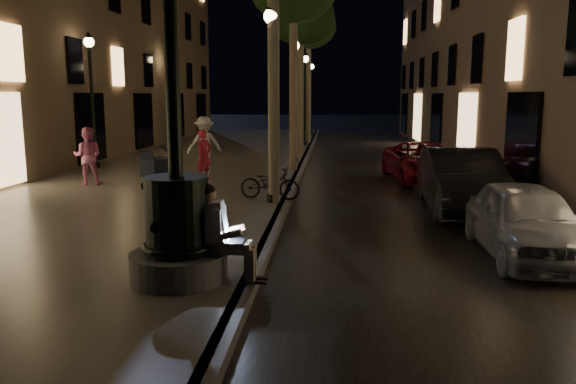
# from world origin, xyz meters

# --- Properties ---
(ground) EXTENTS (120.00, 120.00, 0.00)m
(ground) POSITION_xyz_m (0.00, 15.00, 0.00)
(ground) COLOR black
(ground) RESTS_ON ground
(cobble_lane) EXTENTS (6.00, 45.00, 0.02)m
(cobble_lane) POSITION_xyz_m (3.00, 15.00, 0.01)
(cobble_lane) COLOR black
(cobble_lane) RESTS_ON ground
(promenade) EXTENTS (8.00, 45.00, 0.20)m
(promenade) POSITION_xyz_m (-4.00, 15.00, 0.10)
(promenade) COLOR #605C55
(promenade) RESTS_ON ground
(curb_strip) EXTENTS (0.25, 45.00, 0.20)m
(curb_strip) POSITION_xyz_m (0.00, 15.00, 0.10)
(curb_strip) COLOR #59595B
(curb_strip) RESTS_ON ground
(fountain_lamppost) EXTENTS (1.40, 1.40, 5.21)m
(fountain_lamppost) POSITION_xyz_m (-1.00, 2.00, 1.21)
(fountain_lamppost) COLOR #59595B
(fountain_lamppost) RESTS_ON promenade
(seated_man_laptop) EXTENTS (1.04, 0.35, 1.41)m
(seated_man_laptop) POSITION_xyz_m (-0.39, 2.00, 0.94)
(seated_man_laptop) COLOR tan
(seated_man_laptop) RESTS_ON promenade
(tree_third) EXTENTS (3.00, 3.00, 7.20)m
(tree_third) POSITION_xyz_m (-0.30, 20.00, 6.14)
(tree_third) COLOR #6B604C
(tree_third) RESTS_ON promenade
(tree_far) EXTENTS (3.00, 3.00, 7.50)m
(tree_far) POSITION_xyz_m (-0.22, 26.00, 6.43)
(tree_far) COLOR #6B604C
(tree_far) RESTS_ON promenade
(lamp_curb_a) EXTENTS (0.36, 0.36, 4.81)m
(lamp_curb_a) POSITION_xyz_m (-0.30, 8.00, 3.24)
(lamp_curb_a) COLOR black
(lamp_curb_a) RESTS_ON promenade
(lamp_curb_b) EXTENTS (0.36, 0.36, 4.81)m
(lamp_curb_b) POSITION_xyz_m (-0.30, 16.00, 3.24)
(lamp_curb_b) COLOR black
(lamp_curb_b) RESTS_ON promenade
(lamp_curb_c) EXTENTS (0.36, 0.36, 4.81)m
(lamp_curb_c) POSITION_xyz_m (-0.30, 24.00, 3.24)
(lamp_curb_c) COLOR black
(lamp_curb_c) RESTS_ON promenade
(lamp_curb_d) EXTENTS (0.36, 0.36, 4.81)m
(lamp_curb_d) POSITION_xyz_m (-0.30, 32.00, 3.24)
(lamp_curb_d) COLOR black
(lamp_curb_d) RESTS_ON promenade
(lamp_left_b) EXTENTS (0.36, 0.36, 4.81)m
(lamp_left_b) POSITION_xyz_m (-7.40, 14.00, 3.24)
(lamp_left_b) COLOR black
(lamp_left_b) RESTS_ON promenade
(lamp_left_c) EXTENTS (0.36, 0.36, 4.81)m
(lamp_left_c) POSITION_xyz_m (-7.40, 24.00, 3.24)
(lamp_left_c) COLOR black
(lamp_left_c) RESTS_ON promenade
(stroller) EXTENTS (0.76, 1.19, 1.21)m
(stroller) POSITION_xyz_m (-3.79, 9.75, 0.81)
(stroller) COLOR black
(stroller) RESTS_ON promenade
(car_front) EXTENTS (1.60, 3.87, 1.31)m
(car_front) POSITION_xyz_m (4.60, 4.31, 0.66)
(car_front) COLOR #929599
(car_front) RESTS_ON ground
(car_second) EXTENTS (1.77, 4.73, 1.54)m
(car_second) POSITION_xyz_m (4.31, 8.07, 0.77)
(car_second) COLOR black
(car_second) RESTS_ON ground
(car_third) EXTENTS (2.59, 4.83, 1.29)m
(car_third) POSITION_xyz_m (4.21, 13.00, 0.64)
(car_third) COLOR maroon
(car_third) RESTS_ON ground
(pedestrian_red) EXTENTS (0.63, 0.68, 1.56)m
(pedestrian_red) POSITION_xyz_m (-2.80, 11.44, 0.98)
(pedestrian_red) COLOR #D22A44
(pedestrian_red) RESTS_ON promenade
(pedestrian_pink) EXTENTS (0.94, 0.80, 1.70)m
(pedestrian_pink) POSITION_xyz_m (-6.01, 10.29, 1.05)
(pedestrian_pink) COLOR pink
(pedestrian_pink) RESTS_ON promenade
(pedestrian_white) EXTENTS (1.40, 1.14, 1.89)m
(pedestrian_white) POSITION_xyz_m (-3.31, 13.74, 1.14)
(pedestrian_white) COLOR white
(pedestrian_white) RESTS_ON promenade
(bicycle) EXTENTS (1.65, 0.83, 0.83)m
(bicycle) POSITION_xyz_m (-0.40, 8.38, 0.61)
(bicycle) COLOR black
(bicycle) RESTS_ON promenade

